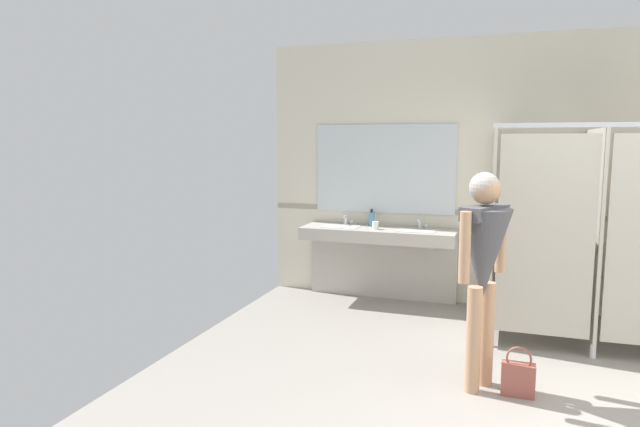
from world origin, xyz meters
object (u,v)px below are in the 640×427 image
(handbag, at_px, (518,378))
(paper_cup, at_px, (375,225))
(soap_dispenser, at_px, (372,219))
(person_standing, at_px, (483,254))

(handbag, distance_m, paper_cup, 2.59)
(handbag, height_order, soap_dispenser, soap_dispenser)
(person_standing, xyz_separation_m, handbag, (0.28, -0.04, -0.90))
(person_standing, xyz_separation_m, soap_dispenser, (-1.36, 2.12, -0.08))
(handbag, xyz_separation_m, soap_dispenser, (-1.64, 2.16, 0.82))
(handbag, relative_size, paper_cup, 4.26)
(handbag, bearing_deg, paper_cup, 128.54)
(handbag, relative_size, soap_dispenser, 1.89)
(person_standing, distance_m, paper_cup, 2.28)
(person_standing, relative_size, paper_cup, 18.62)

